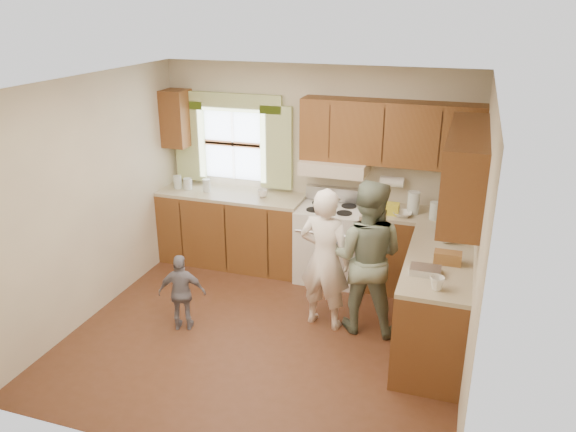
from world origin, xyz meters
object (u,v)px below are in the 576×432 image
(woman_left, at_px, (325,259))
(woman_right, at_px, (366,257))
(stove, at_px, (331,242))
(child, at_px, (182,293))

(woman_left, relative_size, woman_right, 0.94)
(stove, relative_size, child, 1.31)
(woman_right, height_order, child, woman_right)
(stove, bearing_deg, woman_left, -79.49)
(stove, height_order, child, stove)
(stove, distance_m, woman_left, 1.11)
(stove, relative_size, woman_right, 0.67)
(woman_left, height_order, child, woman_left)
(child, bearing_deg, woman_left, -174.99)
(woman_left, distance_m, child, 1.48)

